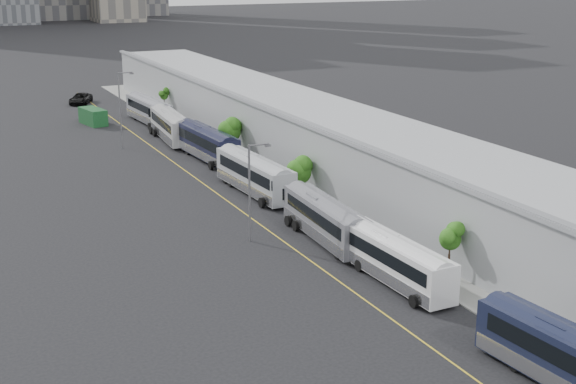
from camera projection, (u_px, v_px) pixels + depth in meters
sidewalk at (347, 202)px, 78.89m from camera, size 10.00×170.00×0.12m
lane_line at (249, 216)px, 74.58m from camera, size 0.12×160.00×0.02m
depot at (383, 163)px, 79.57m from camera, size 12.45×160.40×7.20m
bus_1 at (573, 367)px, 43.82m from camera, size 3.58×12.75×3.68m
bus_2 at (395, 264)px, 58.85m from camera, size 2.79×12.11×3.52m
bus_3 at (325, 223)px, 67.87m from camera, size 3.19×12.58×3.64m
bus_4 at (255, 178)px, 81.41m from camera, size 3.29×13.42×3.89m
bus_5 at (207, 146)px, 95.38m from camera, size 3.42×13.40×3.88m
bus_6 at (171, 128)px, 105.58m from camera, size 3.59×13.23×3.82m
bus_7 at (149, 112)px, 116.72m from camera, size 3.38×13.00×3.76m
tree_1 at (450, 236)px, 58.81m from camera, size 1.65×1.65×4.30m
tree_2 at (299, 168)px, 79.53m from camera, size 2.54×2.54×4.36m
tree_3 at (229, 128)px, 95.94m from camera, size 2.76×2.76×4.97m
tree_4 at (164, 95)px, 121.62m from camera, size 1.26×1.26×3.96m
street_lamp_near at (252, 186)px, 66.69m from camera, size 2.04×0.22×8.41m
street_lamp_far at (121, 105)px, 99.96m from camera, size 2.04×0.22×9.64m
shipping_container at (93, 116)px, 116.00m from camera, size 3.26×5.77×2.32m
suv at (81, 99)px, 132.81m from camera, size 5.20×6.83×1.72m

